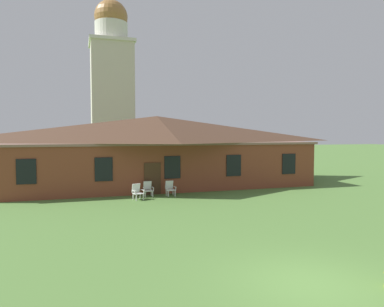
# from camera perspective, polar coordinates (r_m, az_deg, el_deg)

# --- Properties ---
(ground_plane) EXTENTS (200.00, 200.00, 0.00)m
(ground_plane) POSITION_cam_1_polar(r_m,az_deg,el_deg) (10.42, 18.72, -19.49)
(ground_plane) COLOR #517A38
(brick_building) EXTENTS (23.10, 10.40, 5.39)m
(brick_building) POSITION_cam_1_polar(r_m,az_deg,el_deg) (28.29, -5.70, 0.68)
(brick_building) COLOR brown
(brick_building) RESTS_ON ground
(dome_tower) EXTENTS (5.18, 5.18, 20.57)m
(dome_tower) POSITION_cam_1_polar(r_m,az_deg,el_deg) (43.73, -12.81, 10.34)
(dome_tower) COLOR beige
(dome_tower) RESTS_ON ground
(lawn_chair_by_porch) EXTENTS (0.75, 0.80, 0.96)m
(lawn_chair_by_porch) POSITION_cam_1_polar(r_m,az_deg,el_deg) (21.71, -8.83, -6.07)
(lawn_chair_by_porch) COLOR white
(lawn_chair_by_porch) RESTS_ON ground
(lawn_chair_near_door) EXTENTS (0.64, 0.67, 0.96)m
(lawn_chair_near_door) POSITION_cam_1_polar(r_m,az_deg,el_deg) (22.71, -7.13, -5.65)
(lawn_chair_near_door) COLOR white
(lawn_chair_near_door) RESTS_ON ground
(lawn_chair_left_end) EXTENTS (0.66, 0.69, 0.96)m
(lawn_chair_left_end) POSITION_cam_1_polar(r_m,az_deg,el_deg) (22.84, -3.57, -5.58)
(lawn_chair_left_end) COLOR white
(lawn_chair_left_end) RESTS_ON ground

